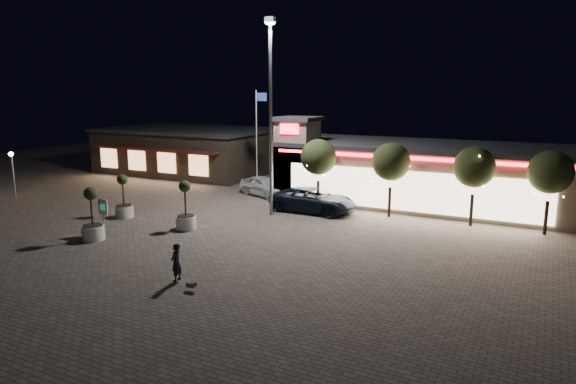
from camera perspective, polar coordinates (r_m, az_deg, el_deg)
The scene contains 18 objects.
ground at distance 28.33m, azimuth -13.34°, elevation -5.51°, with size 90.00×90.00×0.00m, color #6B6257.
retail_building at distance 37.73m, azimuth 14.04°, elevation 2.09°, with size 20.40×8.40×6.10m.
restaurant_building at distance 51.82m, azimuth -11.05°, elevation 4.62°, with size 16.40×11.00×4.30m.
floodlight_pole at distance 32.61m, azimuth -1.94°, elevation 9.51°, with size 0.60×0.40×12.38m.
flagpole at distance 39.02m, azimuth -3.39°, elevation 6.46°, with size 0.95×0.10×8.00m.
lamp_post_west at distance 43.74m, azimuth -28.31°, elevation 2.63°, with size 0.36×0.36×3.48m.
string_tree_a at distance 34.70m, azimuth 3.40°, elevation 3.88°, with size 2.42×2.42×4.79m.
string_tree_b at distance 33.04m, azimuth 11.38°, elevation 3.30°, with size 2.42×2.42×4.79m.
string_tree_c at distance 32.07m, azimuth 20.01°, elevation 2.59°, with size 2.42×2.42×4.79m.
string_tree_d at distance 31.85m, azimuth 27.15°, elevation 1.96°, with size 2.42×2.42×4.79m.
pickup_truck at distance 34.27m, azimuth 2.79°, elevation -0.89°, with size 2.66×5.78×1.61m, color black.
white_sedan at distance 39.25m, azimuth -2.60°, elevation 0.65°, with size 1.83×4.56×1.55m, color silver.
pedestrian at distance 22.58m, azimuth -12.33°, elevation -7.64°, with size 0.60×0.40×1.65m, color black.
dog at distance 21.56m, azimuth -10.59°, elevation -10.10°, with size 0.49×0.19×0.26m.
planter_left at distance 34.33m, azimuth -17.77°, elevation -1.30°, with size 1.14×1.14×2.81m.
planter_mid at distance 29.80m, azimuth -20.89°, elevation -3.32°, with size 1.19×1.19×2.93m.
planter_right at distance 30.54m, azimuth -11.29°, elevation -2.44°, with size 1.18×1.18×2.91m.
valet_sign at distance 30.51m, azimuth -19.84°, elevation -1.91°, with size 0.67×0.10×2.04m.
Camera 1 is at (17.78, -20.53, 8.09)m, focal length 32.00 mm.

